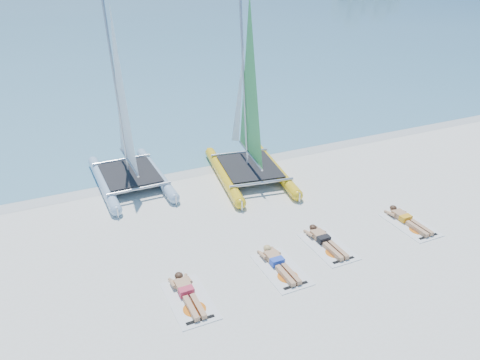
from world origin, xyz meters
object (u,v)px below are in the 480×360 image
at_px(catamaran_yellow, 246,117).
at_px(towel_a, 190,300).
at_px(sunbather_a, 187,292).
at_px(sunbather_b, 278,262).
at_px(towel_b, 281,270).
at_px(sunbather_d, 406,219).
at_px(catamaran_blue, 125,132).
at_px(towel_d, 410,225).
at_px(towel_c, 328,246).
at_px(sunbather_c, 324,240).

height_order(catamaran_yellow, towel_a, catamaran_yellow).
distance_m(sunbather_a, sunbather_b, 2.66).
xyz_separation_m(towel_b, sunbather_b, (-0.00, 0.19, 0.11)).
bearing_deg(towel_a, sunbather_d, 4.73).
relative_size(towel_b, sunbather_b, 1.07).
relative_size(catamaran_blue, towel_d, 3.59).
xyz_separation_m(catamaran_blue, towel_a, (-0.19, -7.15, -1.97)).
bearing_deg(towel_b, towel_c, 12.21).
xyz_separation_m(towel_b, towel_c, (1.77, 0.38, 0.00)).
distance_m(catamaran_yellow, towel_c, 6.09).
height_order(towel_a, towel_d, same).
bearing_deg(sunbather_c, sunbather_a, -173.33).
height_order(sunbather_a, towel_c, sunbather_a).
height_order(sunbather_c, towel_d, sunbather_c).
bearing_deg(towel_b, sunbather_a, 178.75).
relative_size(towel_a, sunbather_b, 1.07).
bearing_deg(sunbather_c, towel_b, -162.01).
distance_m(sunbather_a, sunbather_c, 4.46).
height_order(sunbather_c, sunbather_d, same).
distance_m(sunbather_b, towel_d, 4.80).
bearing_deg(sunbather_a, sunbather_d, 3.26).
bearing_deg(towel_c, sunbather_a, -175.80).
xyz_separation_m(towel_b, towel_d, (4.80, 0.29, 0.00)).
height_order(catamaran_yellow, towel_b, catamaran_yellow).
height_order(catamaran_yellow, sunbather_b, catamaran_yellow).
xyz_separation_m(catamaran_yellow, sunbather_a, (-4.49, -6.01, -2.07)).
relative_size(catamaran_blue, sunbather_a, 3.85).
height_order(sunbather_b, sunbather_d, same).
height_order(catamaran_blue, towel_a, catamaran_blue).
bearing_deg(towel_c, sunbather_d, 1.88).
bearing_deg(sunbather_b, sunbather_a, -177.11).
bearing_deg(towel_c, sunbather_b, -173.84).
xyz_separation_m(towel_a, sunbather_a, (0.00, 0.19, 0.11)).
height_order(catamaran_blue, sunbather_b, catamaran_blue).
height_order(towel_a, towel_b, same).
height_order(catamaran_yellow, towel_c, catamaran_yellow).
bearing_deg(sunbather_b, towel_b, -90.00).
distance_m(catamaran_blue, towel_d, 10.09).
xyz_separation_m(catamaran_blue, sunbather_d, (7.26, -6.53, -1.87)).
distance_m(towel_a, sunbather_a, 0.22).
relative_size(towel_a, towel_c, 1.00).
bearing_deg(towel_a, towel_c, 6.67).
bearing_deg(towel_c, towel_a, -173.33).
distance_m(catamaran_blue, towel_b, 7.69).
xyz_separation_m(catamaran_blue, towel_d, (7.26, -6.72, -1.97)).
xyz_separation_m(towel_a, towel_d, (7.45, 0.42, 0.00)).
distance_m(towel_a, sunbather_d, 7.48).
distance_m(towel_a, towel_c, 4.46).
relative_size(sunbather_a, sunbather_c, 1.00).
bearing_deg(sunbather_c, sunbather_d, -1.75).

